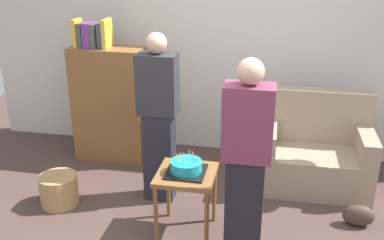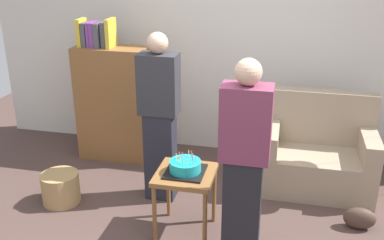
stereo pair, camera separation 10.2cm
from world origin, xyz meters
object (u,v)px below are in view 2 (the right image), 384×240
(couch, at_px, (317,155))
(person_holding_cake, at_px, (244,165))
(birthday_cake, at_px, (185,167))
(handbag, at_px, (360,218))
(side_table, at_px, (185,182))
(person_blowing_candles, at_px, (160,118))
(wicker_basket, at_px, (61,188))
(bookshelf, at_px, (113,101))

(couch, xyz_separation_m, person_holding_cake, (-0.61, -1.34, 0.49))
(birthday_cake, relative_size, handbag, 1.14)
(birthday_cake, xyz_separation_m, person_holding_cake, (0.50, -0.25, 0.20))
(side_table, bearing_deg, person_blowing_candles, 125.30)
(birthday_cake, bearing_deg, wicker_basket, 170.99)
(bookshelf, height_order, person_holding_cake, person_holding_cake)
(bookshelf, relative_size, side_table, 2.77)
(couch, distance_m, wicker_basket, 2.56)
(person_blowing_candles, xyz_separation_m, person_holding_cake, (0.88, -0.78, 0.00))
(couch, height_order, wicker_basket, couch)
(person_blowing_candles, xyz_separation_m, wicker_basket, (-0.92, -0.32, -0.68))
(side_table, distance_m, birthday_cake, 0.14)
(side_table, xyz_separation_m, handbag, (1.48, 0.39, -0.39))
(couch, bearing_deg, person_blowing_candles, -159.30)
(person_blowing_candles, bearing_deg, couch, 6.36)
(person_blowing_candles, height_order, person_holding_cake, same)
(side_table, relative_size, person_holding_cake, 0.36)
(handbag, bearing_deg, couch, 117.73)
(couch, relative_size, bookshelf, 0.69)
(birthday_cake, xyz_separation_m, wicker_basket, (-1.29, 0.20, -0.48))
(side_table, distance_m, person_holding_cake, 0.66)
(bookshelf, xyz_separation_m, birthday_cake, (1.15, -1.28, -0.06))
(side_table, height_order, handbag, side_table)
(side_table, bearing_deg, handbag, 14.70)
(bookshelf, xyz_separation_m, side_table, (1.15, -1.28, -0.19))
(couch, distance_m, person_blowing_candles, 1.66)
(couch, xyz_separation_m, person_blowing_candles, (-1.48, -0.56, 0.49))
(bookshelf, bearing_deg, person_holding_cake, -42.73)
(wicker_basket, height_order, handbag, wicker_basket)
(birthday_cake, relative_size, wicker_basket, 0.89)
(birthday_cake, xyz_separation_m, person_blowing_candles, (-0.37, 0.53, 0.20))
(side_table, xyz_separation_m, person_blowing_candles, (-0.37, 0.53, 0.34))
(birthday_cake, distance_m, person_blowing_candles, 0.68)
(person_blowing_candles, relative_size, handbag, 5.82)
(birthday_cake, height_order, person_holding_cake, person_holding_cake)
(wicker_basket, relative_size, handbag, 1.29)
(person_holding_cake, height_order, handbag, person_holding_cake)
(couch, distance_m, birthday_cake, 1.58)
(side_table, relative_size, birthday_cake, 1.81)
(wicker_basket, xyz_separation_m, handbag, (2.76, 0.18, -0.05))
(bookshelf, relative_size, person_holding_cake, 0.99)
(person_holding_cake, height_order, wicker_basket, person_holding_cake)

